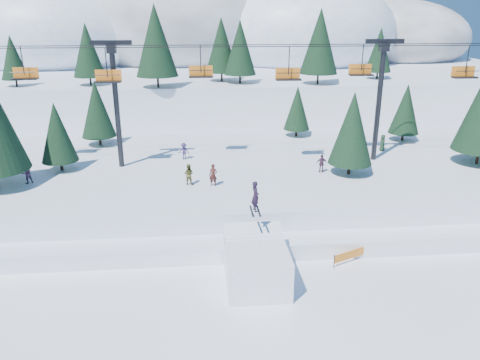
{
  "coord_description": "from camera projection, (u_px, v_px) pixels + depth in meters",
  "views": [
    {
      "loc": [
        -2.45,
        -20.56,
        14.68
      ],
      "look_at": [
        -0.01,
        6.0,
        5.2
      ],
      "focal_mm": 35.0,
      "sensor_mm": 36.0,
      "label": 1
    }
  ],
  "objects": [
    {
      "name": "banner_far",
      "position": [
        356.0,
        238.0,
        31.3
      ],
      "size": [
        2.71,
        0.97,
        0.9
      ],
      "color": "black",
      "rests_on": "ground"
    },
    {
      "name": "conifer_stand",
      "position": [
        265.0,
        111.0,
        39.0
      ],
      "size": [
        62.78,
        17.11,
        9.82
      ],
      "color": "black",
      "rests_on": "mid_shelf"
    },
    {
      "name": "jump_kicker",
      "position": [
        256.0,
        263.0,
        26.62
      ],
      "size": [
        3.47,
        4.73,
        5.72
      ],
      "color": "white",
      "rests_on": "ground"
    },
    {
      "name": "chairlift",
      "position": [
        249.0,
        83.0,
        38.39
      ],
      "size": [
        46.0,
        3.21,
        10.28
      ],
      "color": "black",
      "rests_on": "mid_shelf"
    },
    {
      "name": "berm",
      "position": [
        237.0,
        235.0,
        31.74
      ],
      "size": [
        70.0,
        6.0,
        1.1
      ],
      "primitive_type": "cube",
      "color": "white",
      "rests_on": "ground"
    },
    {
      "name": "distant_skiers",
      "position": [
        215.0,
        161.0,
        38.56
      ],
      "size": [
        31.11,
        8.81,
        1.68
      ],
      "color": "#421D17",
      "rests_on": "mid_shelf"
    },
    {
      "name": "mid_shelf",
      "position": [
        228.0,
        177.0,
        40.89
      ],
      "size": [
        70.0,
        22.0,
        2.5
      ],
      "primitive_type": "cube",
      "color": "white",
      "rests_on": "ground"
    },
    {
      "name": "ground",
      "position": [
        251.0,
        312.0,
        24.42
      ],
      "size": [
        160.0,
        160.0,
        0.0
      ],
      "primitive_type": "plane",
      "color": "white",
      "rests_on": "ground"
    },
    {
      "name": "banner_near",
      "position": [
        352.0,
        254.0,
        29.14
      ],
      "size": [
        2.61,
        1.22,
        0.9
      ],
      "color": "black",
      "rests_on": "ground"
    },
    {
      "name": "mountain_ridge",
      "position": [
        182.0,
        42.0,
        89.59
      ],
      "size": [
        119.0,
        61.28,
        26.46
      ],
      "color": "white",
      "rests_on": "ground"
    }
  ]
}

